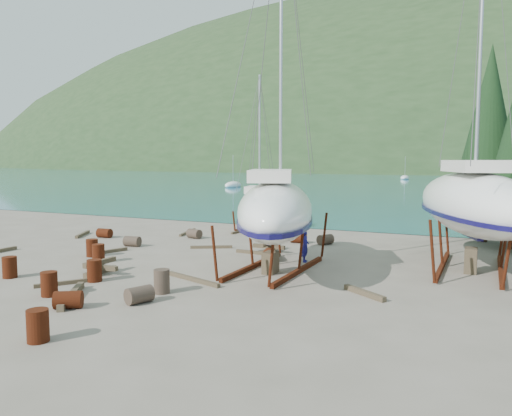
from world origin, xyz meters
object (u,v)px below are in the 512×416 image
at_px(small_sailboat_shore, 257,205).
at_px(worker, 305,246).
at_px(large_sailboat_far, 474,202).
at_px(large_sailboat_near, 275,209).

relative_size(small_sailboat_shore, worker, 6.77).
bearing_deg(large_sailboat_far, worker, 171.03).
bearing_deg(worker, large_sailboat_near, 152.76).
relative_size(large_sailboat_far, worker, 11.71).
bearing_deg(large_sailboat_far, large_sailboat_near, -173.99).
bearing_deg(worker, small_sailboat_shore, 22.13).
bearing_deg(small_sailboat_shore, large_sailboat_near, -74.25).
bearing_deg(large_sailboat_near, small_sailboat_shore, 97.72).
height_order(large_sailboat_far, worker, large_sailboat_far).
height_order(large_sailboat_near, worker, large_sailboat_near).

